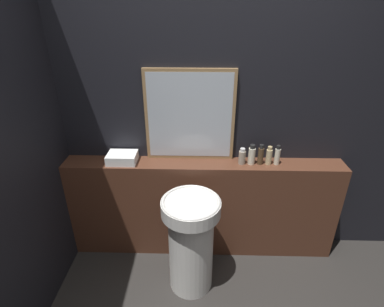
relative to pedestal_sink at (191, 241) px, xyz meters
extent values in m
cube|color=black|center=(0.09, 0.55, 0.81)|extent=(8.00, 0.06, 2.50)
cube|color=#512D1E|center=(0.09, 0.41, 0.00)|extent=(2.28, 0.22, 0.89)
cylinder|color=silver|center=(0.00, 0.00, -0.09)|extent=(0.34, 0.34, 0.70)
cylinder|color=silver|center=(0.00, 0.00, 0.31)|extent=(0.43, 0.43, 0.10)
torus|color=silver|center=(0.00, 0.00, 0.36)|extent=(0.42, 0.42, 0.02)
cube|color=#937047|center=(-0.02, 0.50, 0.81)|extent=(0.70, 0.03, 0.73)
cube|color=#B2BCC6|center=(-0.02, 0.49, 0.81)|extent=(0.65, 0.02, 0.68)
cube|color=white|center=(-0.57, 0.41, 0.48)|extent=(0.23, 0.18, 0.08)
cylinder|color=gray|center=(0.40, 0.41, 0.50)|extent=(0.05, 0.05, 0.11)
cylinder|color=silver|center=(0.40, 0.41, 0.57)|extent=(0.04, 0.04, 0.02)
cylinder|color=beige|center=(0.47, 0.41, 0.51)|extent=(0.06, 0.06, 0.14)
cylinder|color=black|center=(0.47, 0.41, 0.60)|extent=(0.04, 0.04, 0.03)
cylinder|color=#4C3823|center=(0.54, 0.41, 0.52)|extent=(0.04, 0.04, 0.14)
cylinder|color=black|center=(0.54, 0.41, 0.60)|extent=(0.03, 0.03, 0.03)
cylinder|color=#C6B284|center=(0.61, 0.41, 0.51)|extent=(0.05, 0.05, 0.13)
cylinder|color=tan|center=(0.61, 0.41, 0.59)|extent=(0.03, 0.03, 0.03)
cylinder|color=beige|center=(0.67, 0.41, 0.51)|extent=(0.04, 0.04, 0.13)
cylinder|color=black|center=(0.67, 0.41, 0.59)|extent=(0.03, 0.03, 0.03)
camera|label=1|loc=(0.05, -1.71, 1.60)|focal=28.00mm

